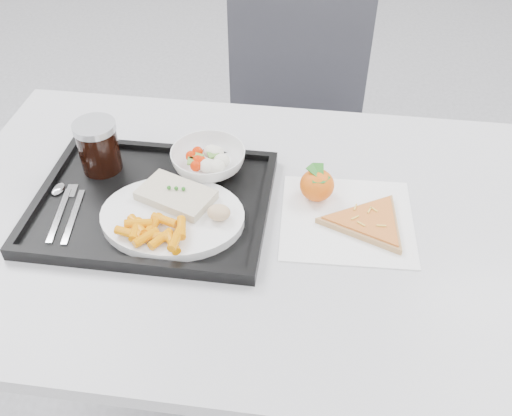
% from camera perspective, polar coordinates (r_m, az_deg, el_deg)
% --- Properties ---
extents(table, '(1.20, 0.80, 0.75)m').
position_cam_1_polar(table, '(1.14, -1.16, -3.28)').
color(table, '#A4A4A7').
rests_on(table, ground).
extents(chair, '(0.46, 0.46, 0.93)m').
position_cam_1_polar(chair, '(1.75, 3.76, 8.76)').
color(chair, '#33333B').
rests_on(chair, ground).
extents(tray, '(0.45, 0.35, 0.03)m').
position_cam_1_polar(tray, '(1.13, -10.25, 0.46)').
color(tray, black).
rests_on(tray, table).
extents(dinner_plate, '(0.27, 0.27, 0.02)m').
position_cam_1_polar(dinner_plate, '(1.07, -8.34, -0.87)').
color(dinner_plate, white).
rests_on(dinner_plate, tray).
extents(fish_fillet, '(0.16, 0.13, 0.03)m').
position_cam_1_polar(fish_fillet, '(1.09, -7.99, 1.29)').
color(fish_fillet, beige).
rests_on(fish_fillet, dinner_plate).
extents(bread_roll, '(0.05, 0.04, 0.03)m').
position_cam_1_polar(bread_roll, '(1.03, -3.74, -0.45)').
color(bread_roll, '#D9C67C').
rests_on(bread_roll, dinner_plate).
extents(salad_bowl, '(0.15, 0.15, 0.05)m').
position_cam_1_polar(salad_bowl, '(1.17, -4.79, 4.78)').
color(salad_bowl, white).
rests_on(salad_bowl, tray).
extents(cola_glass, '(0.09, 0.09, 0.11)m').
position_cam_1_polar(cola_glass, '(1.20, -15.50, 6.04)').
color(cola_glass, black).
rests_on(cola_glass, tray).
extents(cutlery, '(0.09, 0.17, 0.01)m').
position_cam_1_polar(cutlery, '(1.16, -18.65, 0.35)').
color(cutlery, silver).
rests_on(cutlery, tray).
extents(napkin, '(0.26, 0.25, 0.00)m').
position_cam_1_polar(napkin, '(1.10, 9.09, -1.13)').
color(napkin, white).
rests_on(napkin, table).
extents(tangerine, '(0.09, 0.09, 0.07)m').
position_cam_1_polar(tangerine, '(1.12, 6.12, 2.31)').
color(tangerine, orange).
rests_on(tangerine, napkin).
extents(pizza_slice, '(0.22, 0.22, 0.02)m').
position_cam_1_polar(pizza_slice, '(1.09, 11.27, -1.38)').
color(pizza_slice, tan).
rests_on(pizza_slice, napkin).
extents(carrot_pile, '(0.13, 0.09, 0.02)m').
position_cam_1_polar(carrot_pile, '(1.02, -10.16, -2.32)').
color(carrot_pile, orange).
rests_on(carrot_pile, dinner_plate).
extents(salad_contents, '(0.09, 0.08, 0.03)m').
position_cam_1_polar(salad_contents, '(1.16, -4.70, 4.87)').
color(salad_contents, red).
rests_on(salad_contents, salad_bowl).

